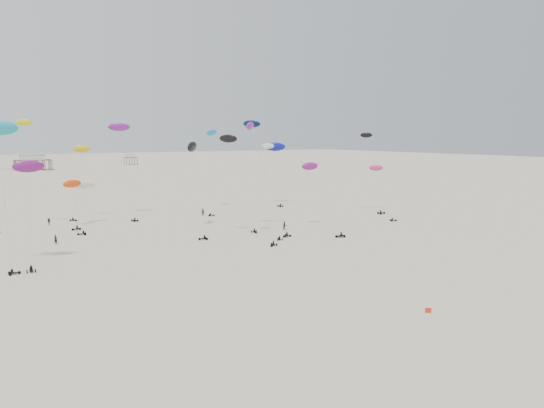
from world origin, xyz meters
TOP-DOWN VIEW (x-y plane):
  - ground_plane at (0.00, 200.00)m, footprint 900.00×900.00m
  - pavilion_main at (-10.00, 350.00)m, footprint 21.00×13.00m
  - pavilion_small at (60.00, 380.00)m, footprint 9.00×7.00m
  - rig_0 at (-28.04, 134.67)m, footprint 6.81×5.90m
  - rig_1 at (-42.91, 127.64)m, footprint 9.70×7.11m
  - rig_2 at (-1.80, 88.84)m, footprint 9.74×6.44m
  - rig_3 at (3.05, 97.16)m, footprint 9.10×7.95m
  - rig_4 at (7.34, 132.06)m, footprint 9.96×15.35m
  - rig_5 at (1.06, 96.29)m, footprint 4.55×17.42m
  - rig_7 at (45.79, 105.29)m, footprint 8.29×10.72m
  - rig_8 at (29.03, 132.49)m, footprint 6.67×9.62m
  - rig_9 at (-32.57, 120.80)m, footprint 4.63×14.27m
  - rig_10 at (-10.38, 104.12)m, footprint 6.98×16.38m
  - rig_11 at (39.19, 99.77)m, footprint 6.66×17.43m
  - rig_12 at (-6.25, 90.70)m, footprint 5.18×17.24m
  - rig_13 at (-29.79, 124.75)m, footprint 7.60×9.93m
  - rig_15 at (-18.05, 132.60)m, footprint 6.07×13.98m
  - rig_16 at (-46.08, 87.63)m, footprint 4.87×7.13m
  - rig_17 at (13.67, 90.18)m, footprint 5.81×16.27m
  - spectator_0 at (-39.74, 104.31)m, footprint 0.94×0.88m
  - spectator_1 at (6.91, 93.70)m, footprint 1.21×0.86m
  - spectator_2 at (-37.01, 128.55)m, footprint 1.30×0.78m
  - spectator_3 at (0.26, 123.09)m, footprint 0.99×0.86m
  - grounded_kite_b at (-8.71, 38.17)m, footprint 1.84×1.67m

SIDE VIEW (x-z plane):
  - ground_plane at x=0.00m, z-range 0.00..0.00m
  - spectator_0 at x=-39.74m, z-range -1.07..1.07m
  - spectator_1 at x=6.91m, z-range -1.12..1.12m
  - spectator_2 at x=-37.01m, z-range -1.06..1.06m
  - spectator_3 at x=0.26m, z-range -1.14..1.14m
  - grounded_kite_b at x=-8.71m, z-range -0.04..0.04m
  - pavilion_small at x=60.00m, z-range -0.51..7.49m
  - pavilion_main at x=-10.00m, z-range -0.68..9.12m
  - rig_7 at x=45.79m, z-range 0.74..14.93m
  - rig_9 at x=-32.57m, z-range 0.48..15.37m
  - rig_13 at x=-29.79m, z-range 2.02..13.89m
  - rig_17 at x=13.67m, z-range 0.23..19.51m
  - rig_3 at x=3.05m, z-range 0.38..20.20m
  - rig_16 at x=-46.08m, z-range 4.03..21.41m
  - rig_11 at x=39.19m, z-range 1.72..27.02m
  - rig_0 at x=-28.04m, z-range 5.10..23.98m
  - rig_12 at x=-6.25m, z-range 3.52..27.30m
  - rig_2 at x=-1.80m, z-range 3.58..27.59m
  - rig_8 at x=29.03m, z-range 6.43..25.69m
  - rig_10 at x=-10.38m, z-range 5.46..27.05m
  - rig_1 at x=-42.91m, z-range 5.76..30.90m
  - rig_4 at x=7.34m, z-range 6.99..31.68m
  - rig_5 at x=1.06m, z-range 6.42..32.91m
  - rig_15 at x=-18.05m, z-range 7.78..33.01m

